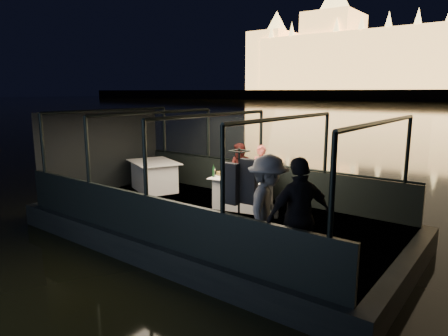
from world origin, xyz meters
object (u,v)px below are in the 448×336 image
Objects in this scene: chair_port_left at (241,184)px; person_man_maroon at (240,170)px; chair_port_right at (261,188)px; dining_table_aft at (154,177)px; passenger_stripe at (267,213)px; wine_bottle at (214,171)px; dining_table_central at (243,192)px; coat_stand at (239,203)px; passenger_dark at (299,222)px; person_woman_coral at (261,173)px.

chair_port_left is 0.39m from person_man_maroon.
chair_port_left is 0.67m from chair_port_right.
chair_port_right is (0.67, -0.08, 0.00)m from chair_port_left.
passenger_stripe is at bearing -23.80° from dining_table_aft.
dining_table_aft is at bearing 47.38° from passenger_stripe.
person_man_maroon is 0.81× the size of passenger_stripe.
dining_table_aft is 2.51m from wine_bottle.
coat_stand reaches higher than dining_table_central.
dining_table_central is 4.84× the size of wine_bottle.
person_man_maroon is at bearing 22.34° from passenger_stripe.
passenger_dark reaches higher than dining_table_aft.
wine_bottle is at bearing -141.25° from person_woman_coral.
person_woman_coral is 0.65m from person_man_maroon.
passenger_dark is at bearing -23.80° from chair_port_left.
chair_port_right reaches higher than dining_table_aft.
coat_stand reaches higher than person_woman_coral.
passenger_dark is at bearing -7.66° from coat_stand.
dining_table_central is 1.60× the size of chair_port_right.
dining_table_aft is (-3.03, -0.09, 0.00)m from dining_table_central.
coat_stand reaches higher than passenger_stripe.
passenger_stripe is (5.15, -2.27, 0.47)m from dining_table_aft.
chair_port_right is at bearing 14.86° from passenger_stripe.
wine_bottle is at bearing -150.12° from chair_port_right.
chair_port_right is 3.06m from coat_stand.
person_man_maroon is (-0.82, 0.27, 0.30)m from chair_port_right.
person_man_maroon is 4.61m from passenger_dark.
person_woman_coral is 3.70m from passenger_stripe.
passenger_stripe is at bearing -29.09° from chair_port_left.
person_woman_coral reaches higher than chair_port_left.
wine_bottle is at bearing -88.98° from person_man_maroon.
chair_port_right is 0.50× the size of passenger_stripe.
passenger_dark reaches higher than passenger_stripe.
person_man_maroon is 1.12m from wine_bottle.
person_man_maroon reaches higher than dining_table_aft.
chair_port_left is at bearing 13.34° from dining_table_aft.
chair_port_right is 0.62× the size of person_man_maroon.
chair_port_left is at bearing -49.29° from person_man_maroon.
passenger_stripe is 6.07× the size of wine_bottle.
coat_stand is 1.26× the size of person_man_maroon.
coat_stand is (1.93, -2.83, 0.45)m from chair_port_left.
wine_bottle is (-3.35, 2.08, 0.06)m from passenger_dark.
dining_table_aft is 0.86× the size of passenger_dark.
passenger_dark is at bearing -31.86° from wine_bottle.
wine_bottle is (-0.67, -1.11, 0.17)m from person_woman_coral.
passenger_dark is (0.63, -0.11, 0.00)m from passenger_stripe.
coat_stand is 3.35m from person_woman_coral.
chair_port_right is at bearing -16.16° from person_man_maroon.
coat_stand is at bearing -42.30° from wine_bottle.
coat_stand is (4.54, -2.21, 0.51)m from dining_table_aft.
dining_table_aft is 2.68m from chair_port_left.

